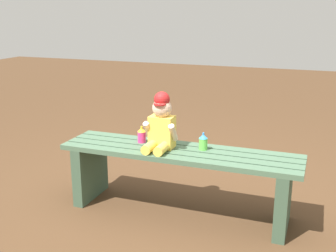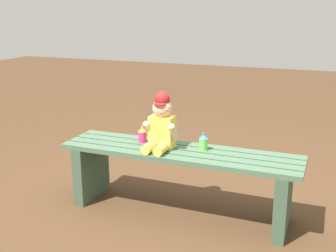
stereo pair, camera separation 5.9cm
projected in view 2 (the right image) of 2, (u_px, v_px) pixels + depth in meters
The scene contains 5 objects.
ground_plane at pixel (179, 212), 3.07m from camera, with size 16.00×16.00×0.00m, color #4C331E.
park_bench at pixel (179, 170), 2.98m from camera, with size 1.70×0.40×0.48m.
child_figure at pixel (161, 124), 2.93m from camera, with size 0.23×0.27×0.40m.
sippy_cup_left at pixel (142, 135), 3.09m from camera, with size 0.06×0.06×0.12m.
sippy_cup_right at pixel (203, 142), 2.92m from camera, with size 0.06×0.06×0.12m.
Camera 2 is at (0.95, -2.62, 1.44)m, focal length 44.74 mm.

